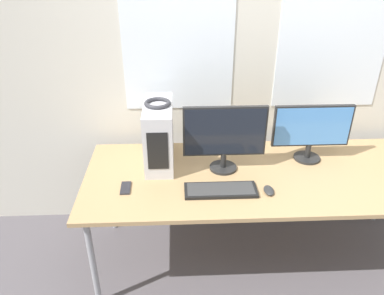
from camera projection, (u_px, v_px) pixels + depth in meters
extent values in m
cube|color=beige|center=(254.00, 60.00, 2.73)|extent=(8.00, 0.06, 2.70)
cube|color=white|center=(178.00, 12.00, 2.51)|extent=(0.79, 0.01, 1.39)
cube|color=white|center=(339.00, 10.00, 2.55)|extent=(0.79, 0.01, 1.39)
cube|color=tan|center=(263.00, 175.00, 2.51)|extent=(2.38, 0.92, 0.03)
cylinder|color=#99999E|center=(93.00, 263.00, 2.32)|extent=(0.04, 0.04, 0.72)
cylinder|color=#99999E|center=(111.00, 192.00, 2.98)|extent=(0.04, 0.04, 0.72)
cylinder|color=#99999E|center=(383.00, 185.00, 3.06)|extent=(0.04, 0.04, 0.72)
cube|color=silver|center=(159.00, 134.00, 2.53)|extent=(0.19, 0.46, 0.43)
cube|color=black|center=(158.00, 151.00, 2.33)|extent=(0.13, 0.00, 0.26)
torus|color=#333338|center=(157.00, 103.00, 2.42)|extent=(0.17, 0.17, 0.03)
cylinder|color=black|center=(223.00, 167.00, 2.56)|extent=(0.18, 0.18, 0.02)
cylinder|color=black|center=(223.00, 160.00, 2.53)|extent=(0.04, 0.04, 0.11)
cube|color=black|center=(225.00, 131.00, 2.42)|extent=(0.54, 0.03, 0.35)
cube|color=black|center=(225.00, 132.00, 2.41)|extent=(0.52, 0.00, 0.32)
cylinder|color=black|center=(307.00, 158.00, 2.67)|extent=(0.18, 0.18, 0.02)
cylinder|color=black|center=(308.00, 150.00, 2.64)|extent=(0.04, 0.04, 0.11)
cube|color=black|center=(312.00, 126.00, 2.55)|extent=(0.54, 0.03, 0.30)
cube|color=#4C8CD8|center=(313.00, 127.00, 2.53)|extent=(0.51, 0.00, 0.27)
cube|color=black|center=(221.00, 190.00, 2.32)|extent=(0.45, 0.16, 0.02)
cube|color=#383838|center=(221.00, 189.00, 2.31)|extent=(0.41, 0.14, 0.00)
ellipsoid|color=#2D2D2D|center=(269.00, 190.00, 2.31)|extent=(0.06, 0.11, 0.02)
cube|color=#232328|center=(126.00, 188.00, 2.35)|extent=(0.06, 0.14, 0.01)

